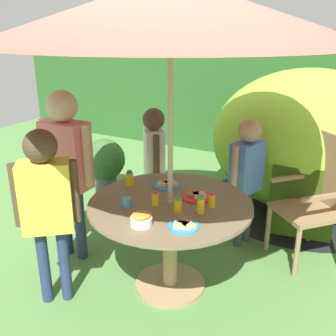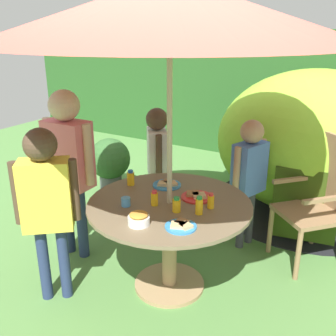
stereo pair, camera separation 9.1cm
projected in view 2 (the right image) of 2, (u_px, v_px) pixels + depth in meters
ground_plane at (169, 286)px, 2.94m from camera, size 10.00×10.00×0.02m
hedge_backdrop at (295, 96)px, 5.47m from camera, size 9.00×0.70×1.77m
garden_table at (169, 225)px, 2.76m from camera, size 1.14×1.14×0.69m
patio_umbrella at (170, 10)px, 2.27m from camera, size 2.24×2.24×2.11m
wooden_chair at (323, 198)px, 3.09m from camera, size 0.64×0.64×1.04m
dome_tent at (313, 142)px, 3.97m from camera, size 2.27×2.27×1.44m
potted_plant at (110, 162)px, 4.43m from camera, size 0.46×0.46×0.64m
child_in_blue_shirt at (249, 168)px, 3.24m from camera, size 0.24×0.37×1.13m
child_in_white_shirt at (157, 153)px, 3.55m from camera, size 0.31×0.34×1.15m
child_in_pink_shirt at (69, 154)px, 3.05m from camera, size 0.47×0.24×1.39m
child_in_yellow_shirt at (46, 195)px, 2.55m from camera, size 0.36×0.34×1.25m
snack_bowl at (139, 219)px, 2.39m from camera, size 0.14×0.14×0.08m
plate_back_edge at (167, 184)px, 2.98m from camera, size 0.22×0.22×0.03m
plate_near_left at (197, 196)px, 2.77m from camera, size 0.22×0.22×0.03m
plate_mid_right at (181, 226)px, 2.37m from camera, size 0.19×0.19×0.03m
juice_bottle_near_right at (177, 205)px, 2.56m from camera, size 0.05×0.05×0.10m
juice_bottle_far_left at (154, 198)px, 2.65m from camera, size 0.05×0.05×0.11m
juice_bottle_far_right at (199, 206)px, 2.52m from camera, size 0.05×0.05×0.12m
juice_bottle_center_front at (211, 201)px, 2.61m from camera, size 0.05×0.05×0.11m
juice_bottle_center_back at (131, 178)px, 2.98m from camera, size 0.06×0.06×0.12m
cup_near at (126, 202)px, 2.64m from camera, size 0.06×0.06×0.06m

